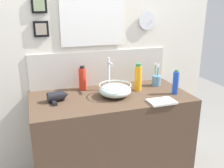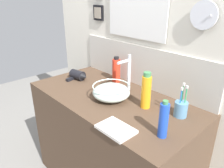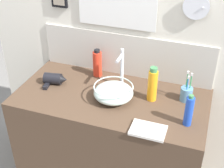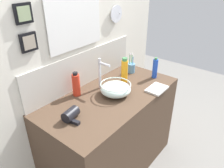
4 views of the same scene
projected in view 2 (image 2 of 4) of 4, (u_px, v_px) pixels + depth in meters
vanity_counter at (111, 145)px, 1.73m from camera, size 1.29×0.64×0.85m
back_panel at (145, 38)px, 1.64m from camera, size 2.19×0.10×2.46m
glass_bowl_sink at (111, 92)px, 1.51m from camera, size 0.26×0.26×0.10m
faucet at (128, 71)px, 1.57m from camera, size 0.02×0.13×0.29m
hair_drier at (78, 75)px, 1.85m from camera, size 0.17×0.15×0.08m
toothbrush_cup at (181, 109)px, 1.30m from camera, size 0.08×0.08×0.21m
spray_bottle at (116, 70)px, 1.79m from camera, size 0.07×0.07×0.21m
soap_dispenser at (164, 120)px, 1.10m from camera, size 0.05×0.05×0.21m
shampoo_bottle at (146, 91)px, 1.38m from camera, size 0.06×0.06×0.24m
hand_towel at (116, 129)px, 1.18m from camera, size 0.20×0.14×0.02m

